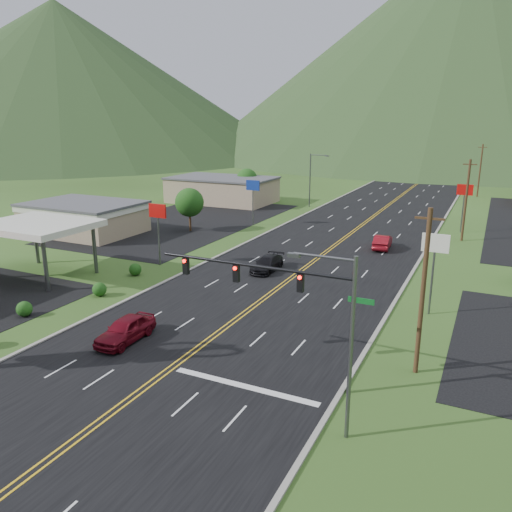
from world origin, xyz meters
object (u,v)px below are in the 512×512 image
at_px(car_red_near, 126,330).
at_px(gas_canopy, 37,227).
at_px(streetlight_east, 345,336).
at_px(car_dark_mid, 267,264).
at_px(traffic_signal, 283,292).
at_px(car_red_far, 382,242).
at_px(streetlight_west, 312,177).

bearing_deg(car_red_near, gas_canopy, 153.02).
bearing_deg(gas_canopy, streetlight_east, -19.88).
bearing_deg(streetlight_east, car_dark_mid, 121.98).
bearing_deg(traffic_signal, car_red_far, 91.86).
relative_size(streetlight_east, streetlight_west, 1.00).
relative_size(car_dark_mid, car_red_far, 1.00).
distance_m(car_red_near, car_red_far, 34.44).
height_order(gas_canopy, car_dark_mid, gas_canopy).
height_order(car_red_near, car_dark_mid, car_red_near).
distance_m(traffic_signal, gas_canopy, 29.59).
bearing_deg(streetlight_west, streetlight_east, -69.14).
xyz_separation_m(traffic_signal, car_red_near, (-11.49, -0.17, -4.49)).
bearing_deg(car_red_near, streetlight_east, -14.63).
relative_size(streetlight_east, car_dark_mid, 1.82).
height_order(traffic_signal, streetlight_west, streetlight_west).
height_order(traffic_signal, streetlight_east, streetlight_east).
relative_size(traffic_signal, streetlight_east, 1.46).
bearing_deg(traffic_signal, streetlight_west, 107.97).
bearing_deg(car_dark_mid, gas_canopy, -150.45).
xyz_separation_m(streetlight_east, streetlight_west, (-22.86, 60.00, 0.00)).
bearing_deg(car_red_near, traffic_signal, -0.49).
bearing_deg(car_red_near, streetlight_west, 95.47).
bearing_deg(car_red_far, car_dark_mid, 53.78).
distance_m(streetlight_east, car_dark_mid, 27.24).
relative_size(streetlight_west, gas_canopy, 0.90).
height_order(car_dark_mid, car_red_far, car_red_far).
xyz_separation_m(streetlight_west, car_red_near, (6.68, -56.17, -4.34)).
bearing_deg(streetlight_west, car_dark_mid, -76.95).
bearing_deg(gas_canopy, car_red_near, -25.67).
height_order(car_red_near, car_red_far, car_red_near).
relative_size(streetlight_west, car_dark_mid, 1.82).
bearing_deg(streetlight_west, car_red_far, -53.78).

